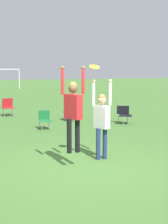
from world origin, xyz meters
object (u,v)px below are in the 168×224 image
camping_chair_3 (124,114)px  camping_chair_4 (45,118)px  person_defending (102,117)px  frisbee (94,67)px  person_jumping (73,107)px  camping_chair_0 (8,106)px  camping_chair_2 (69,109)px

camping_chair_3 → camping_chair_4: 3.60m
person_defending → frisbee: 1.39m
person_defending → person_jumping: bearing=-90.0°
camping_chair_0 → frisbee: bearing=83.3°
camping_chair_2 → camping_chair_3: 2.60m
person_jumping → camping_chair_4: person_jumping is taller
camping_chair_0 → person_defending: bearing=85.5°
frisbee → camping_chair_3: (3.44, 4.85, -2.02)m
camping_chair_4 → person_defending: bearing=104.2°
person_jumping → person_defending: bearing=-90.0°
camping_chair_3 → frisbee: bearing=83.7°
person_defending → frisbee: size_ratio=8.06×
person_jumping → person_defending: (0.93, 0.40, -0.36)m
person_defending → camping_chair_2: size_ratio=2.33×
camping_chair_2 → camping_chair_3: (2.05, -1.60, -0.08)m
person_jumping → person_defending: size_ratio=0.99×
frisbee → camping_chair_0: size_ratio=0.30×
person_jumping → camping_chair_0: size_ratio=2.35×
camping_chair_0 → camping_chair_3: 6.13m
person_jumping → camping_chair_4: (0.46, 5.00, -1.06)m
frisbee → camping_chair_0: 9.23m
frisbee → camping_chair_0: frisbee is taller
camping_chair_0 → camping_chair_3: bearing=124.2°
camping_chair_0 → camping_chair_2: size_ratio=0.98×
person_jumping → camping_chair_3: size_ratio=2.67×
camping_chair_4 → frisbee: bearing=100.2°
person_defending → camping_chair_0: size_ratio=2.38×
frisbee → camping_chair_4: bearing=91.9°
camping_chair_2 → camping_chair_4: size_ratio=1.21×
person_jumping → camping_chair_2: person_jumping is taller
person_defending → frisbee: bearing=-77.3°
camping_chair_3 → camping_chair_4: size_ratio=1.05×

